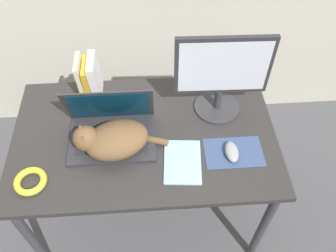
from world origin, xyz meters
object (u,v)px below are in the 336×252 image
Objects in this scene: cat at (112,139)px; cable_coil at (30,181)px; computer_mouse at (232,152)px; external_monitor at (222,74)px; book_row at (90,79)px; notepad at (183,162)px; laptop at (112,129)px.

cat is 2.99× the size of cable_coil.
cable_coil is (-0.35, -0.15, -0.06)m from cat.
computer_mouse is at bearing 5.74° from cable_coil.
external_monitor is 3.10× the size of cable_coil.
external_monitor reaches higher than book_row.
book_row is 0.93× the size of notepad.
computer_mouse is (0.53, -0.06, -0.05)m from cat.
notepad is (0.66, 0.06, -0.01)m from cable_coil.
computer_mouse is at bearing -85.67° from external_monitor.
book_row is (-0.12, 0.36, 0.03)m from cat.
notepad is (0.43, -0.46, -0.11)m from book_row.
cable_coil is (-0.86, -0.38, -0.21)m from external_monitor.
computer_mouse is at bearing 7.06° from notepad.
external_monitor is at bearing 23.64° from cable_coil.
laptop is 0.41m from cable_coil.
external_monitor reaches higher than cat.
cable_coil is at bearing -174.26° from computer_mouse.
laptop is 0.36m from notepad.
laptop reaches higher than book_row.
cat is (0.01, -0.08, 0.02)m from laptop.
computer_mouse reaches higher than cable_coil.
book_row is at bearing 167.46° from external_monitor.
computer_mouse is at bearing -6.96° from cat.
notepad is at bearing 5.28° from cable_coil.
laptop is 0.08m from cat.
book_row reaches higher than cable_coil.
external_monitor is 1.91× the size of book_row.
book_row is at bearing 133.10° from notepad.
notepad is at bearing -28.59° from laptop.
cat is at bearing 173.04° from computer_mouse.
computer_mouse is at bearing -14.91° from laptop.
cat is at bearing -71.78° from book_row.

